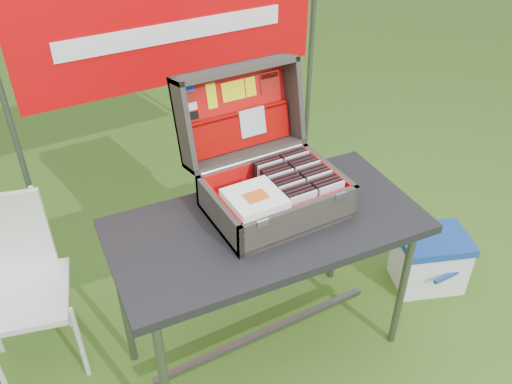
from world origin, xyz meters
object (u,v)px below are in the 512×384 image
suitcase (270,152)px  chair (22,299)px  cardboard_box (327,222)px  table (266,291)px  cooler (430,260)px

suitcase → chair: bearing=162.1°
suitcase → cardboard_box: 1.12m
chair → table: bearing=-10.7°
table → suitcase: (0.07, 0.11, 0.67)m
cooler → cardboard_box: bearing=144.3°
cooler → chair: size_ratio=0.42×
table → chair: size_ratio=1.47×
cooler → table: bearing=-161.6°
suitcase → chair: 1.28m
table → cooler: 1.06m
chair → cardboard_box: 1.69m
cooler → suitcase: bearing=-168.3°
chair → cardboard_box: chair is taller
suitcase → chair: size_ratio=0.63×
chair → cardboard_box: (1.68, 0.02, -0.23)m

